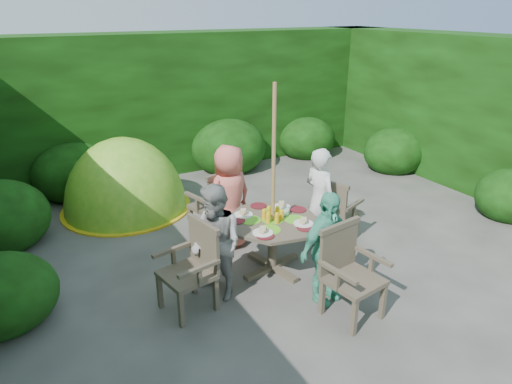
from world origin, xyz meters
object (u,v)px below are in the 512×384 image
garden_chair_right (335,210)px  child_left (216,243)px  child_front (326,248)px  garden_chair_front (348,271)px  parasol_pole (273,183)px  child_back (230,197)px  garden_chair_back (217,203)px  dome_tent (127,209)px  child_right (320,200)px  patio_table (273,228)px  garden_chair_left (193,266)px

garden_chair_right → child_left: (-1.86, -0.39, 0.18)m
child_front → garden_chair_right: bearing=34.1°
garden_chair_front → parasol_pole: bearing=93.8°
parasol_pole → child_back: size_ratio=1.62×
parasol_pole → garden_chair_front: size_ratio=2.41×
garden_chair_back → dome_tent: bearing=-76.5°
child_right → child_front: 1.13m
parasol_pole → dome_tent: (-1.09, 2.59, -1.10)m
patio_table → child_right: 0.81m
parasol_pole → garden_chair_left: size_ratio=2.47×
patio_table → garden_chair_left: (-1.08, -0.24, -0.07)m
child_right → parasol_pole: bearing=95.0°
child_front → child_back: bearing=88.6°
patio_table → garden_chair_front: 1.10m
garden_chair_right → garden_chair_back: size_ratio=0.91×
dome_tent → garden_chair_front: bearing=-67.0°
garden_chair_left → dome_tent: (-0.01, 2.82, -0.48)m
garden_chair_right → child_front: child_front is taller
garden_chair_front → child_right: child_right is taller
garden_chair_back → child_front: size_ratio=0.76×
child_left → child_right: bearing=87.1°
parasol_pole → child_front: 0.93m
garden_chair_left → child_back: bearing=126.6°
parasol_pole → garden_chair_front: 1.26m
child_left → child_front: bearing=42.1°
garden_chair_right → garden_chair_left: bearing=80.4°
child_back → dome_tent: child_back is taller
garden_chair_left → garden_chair_back: bearing=135.3°
child_back → patio_table: bearing=87.7°
garden_chair_left → dome_tent: bearing=168.5°
patio_table → child_back: (-0.17, 0.78, 0.13)m
garden_chair_right → child_back: (-1.25, 0.56, 0.23)m
garden_chair_left → child_front: (1.25, -0.55, 0.14)m
child_left → dome_tent: bearing=171.1°
garden_chair_right → child_right: child_right is taller
garden_chair_right → garden_chair_back: bearing=35.5°
garden_chair_left → garden_chair_front: size_ratio=0.98×
garden_chair_right → child_right: (-0.30, -0.05, 0.22)m
garden_chair_front → dome_tent: bearing=101.1°
garden_chair_right → garden_chair_left: size_ratio=0.95×
patio_table → child_front: bearing=-78.0°
garden_chair_front → child_back: child_back is taller
patio_table → dome_tent: dome_tent is taller
garden_chair_back → patio_table: bearing=86.2°
patio_table → child_right: size_ratio=0.99×
child_front → dome_tent: child_front is taller
patio_table → garden_chair_front: garden_chair_front is taller
garden_chair_right → garden_chair_front: garden_chair_front is taller
garden_chair_left → garden_chair_front: garden_chair_front is taller
garden_chair_back → child_left: bearing=50.0°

